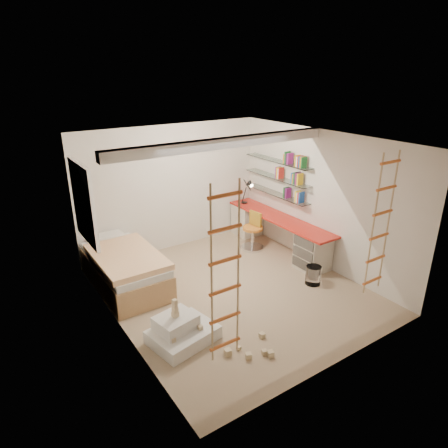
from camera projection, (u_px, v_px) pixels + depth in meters
floor at (234, 290)px, 6.96m from camera, size 4.50×4.50×0.00m
ceiling_beam at (224, 143)px, 6.26m from camera, size 4.00×0.18×0.16m
window_frame at (84, 203)px, 6.53m from camera, size 0.06×1.15×1.35m
window_blind at (86, 203)px, 6.55m from camera, size 0.02×1.00×1.20m
rope_ladder_left at (225, 275)px, 4.35m from camera, size 0.41×0.04×2.13m
rope_ladder_right at (381, 225)px, 5.74m from camera, size 0.41×0.04×2.13m
waste_bin at (313, 275)px, 7.12m from camera, size 0.27×0.27×0.34m
desk at (277, 232)px, 8.36m from camera, size 0.56×2.80×0.75m
shelves at (277, 178)px, 8.25m from camera, size 0.25×1.80×0.71m
bed at (125, 268)px, 7.02m from camera, size 1.02×2.00×0.69m
task_lamp at (249, 188)px, 8.81m from camera, size 0.14×0.36×0.57m
swivel_chair at (253, 236)px, 8.46m from camera, size 0.54×0.54×0.82m
play_platform at (181, 331)px, 5.64m from camera, size 1.00×0.84×0.39m
toy_blocks at (217, 333)px, 5.49m from camera, size 1.28×1.13×0.66m
books at (277, 171)px, 8.19m from camera, size 0.14×0.70×0.92m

